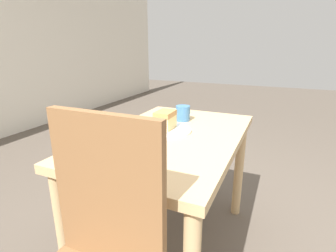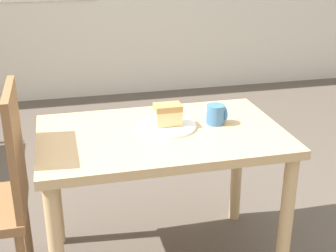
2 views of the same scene
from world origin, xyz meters
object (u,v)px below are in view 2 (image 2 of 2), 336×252
at_px(dining_table_near, 162,153).
at_px(coffee_mug, 216,114).
at_px(plate, 167,126).
at_px(cake_slice, 168,114).

xyz_separation_m(dining_table_near, coffee_mug, (0.27, 0.04, 0.15)).
distance_m(plate, cake_slice, 0.06).
xyz_separation_m(cake_slice, coffee_mug, (0.23, -0.02, -0.01)).
relative_size(plate, cake_slice, 2.20).
bearing_deg(cake_slice, dining_table_near, -128.56).
height_order(dining_table_near, plate, plate).
bearing_deg(plate, coffee_mug, -1.41).
bearing_deg(cake_slice, coffee_mug, -3.92).
height_order(dining_table_near, cake_slice, cake_slice).
distance_m(dining_table_near, cake_slice, 0.18).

